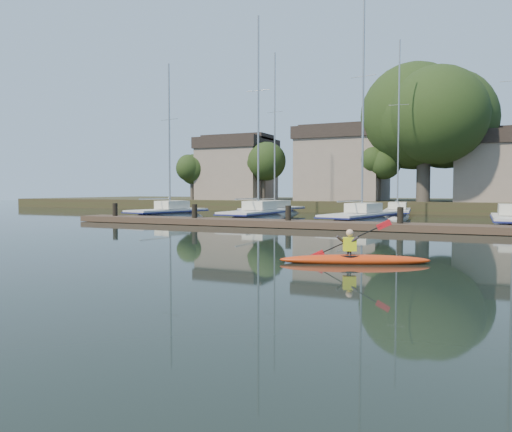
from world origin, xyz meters
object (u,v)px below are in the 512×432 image
at_px(dock, 342,225).
at_px(sailboat_2, 360,226).
at_px(sailboat_0, 168,221).
at_px(kayak, 354,258).
at_px(sailboat_6, 397,219).
at_px(sailboat_5, 273,217).
at_px(sailboat_1, 257,223).

distance_m(dock, sailboat_2, 4.80).
bearing_deg(sailboat_2, sailboat_0, -168.90).
xyz_separation_m(kayak, sailboat_6, (-2.57, 25.58, -0.33)).
xyz_separation_m(dock, sailboat_5, (-9.08, 12.68, -0.39)).
distance_m(sailboat_1, sailboat_6, 11.68).
height_order(sailboat_1, sailboat_6, sailboat_1).
relative_size(dock, sailboat_1, 2.24).
relative_size(kayak, sailboat_6, 0.28).
xyz_separation_m(dock, sailboat_6, (0.86, 13.57, -0.37)).
bearing_deg(sailboat_5, sailboat_6, 15.62).
xyz_separation_m(dock, sailboat_1, (-7.19, 5.11, -0.41)).
bearing_deg(sailboat_5, sailboat_0, -111.99).
relative_size(sailboat_5, sailboat_6, 1.00).
xyz_separation_m(sailboat_1, sailboat_6, (8.05, 8.46, 0.04)).
bearing_deg(sailboat_1, sailboat_2, -1.83).
relative_size(kayak, sailboat_5, 0.28).
bearing_deg(dock, sailboat_1, 144.60).
bearing_deg(dock, kayak, -74.03).
height_order(kayak, sailboat_0, sailboat_0).
relative_size(dock, sailboat_5, 2.32).
bearing_deg(sailboat_5, kayak, -52.59).
height_order(sailboat_2, sailboat_5, sailboat_2).
bearing_deg(sailboat_2, sailboat_5, 149.73).
distance_m(sailboat_5, sailboat_6, 9.99).
height_order(kayak, sailboat_2, sailboat_2).
height_order(dock, sailboat_6, sailboat_6).
bearing_deg(sailboat_6, sailboat_1, -139.70).
height_order(sailboat_0, sailboat_5, sailboat_5).
relative_size(sailboat_2, sailboat_6, 1.05).
height_order(kayak, sailboat_6, sailboat_6).
relative_size(sailboat_0, sailboat_6, 0.86).
xyz_separation_m(sailboat_1, sailboat_2, (7.12, -0.33, 0.01)).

